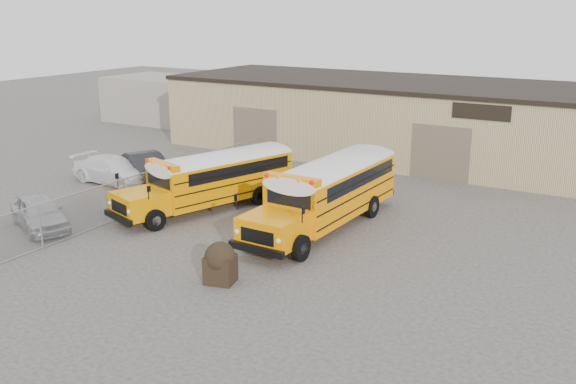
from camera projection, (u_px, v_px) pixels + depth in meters
The scene contains 10 objects.
ground at pixel (213, 253), 24.56m from camera, with size 120.00×120.00×0.00m, color #413E3C.
warehouse at pixel (404, 118), 40.40m from camera, with size 30.20×10.20×4.67m.
chainlink_fence at pixel (148, 190), 29.74m from camera, with size 0.07×18.07×1.81m.
distant_building_left at pixel (161, 99), 53.05m from camera, with size 8.00×6.00×3.60m, color gray.
school_bus_left at pixel (300, 158), 33.23m from camera, with size 4.82×9.26×2.64m.
school_bus_right at pixel (385, 161), 32.06m from camera, with size 3.08×9.87×2.87m.
tarp_bundle at pixel (220, 262), 21.75m from camera, with size 1.15×1.08×1.45m.
car_silver at pixel (39, 213), 27.13m from camera, with size 1.67×4.14×1.41m, color silver.
car_white at pixel (113, 170), 34.20m from camera, with size 2.01×4.95×1.44m, color white.
car_dark at pixel (147, 168), 34.44m from camera, with size 1.63×4.68×1.54m, color black.
Camera 1 is at (14.24, -18.23, 9.05)m, focal length 40.00 mm.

